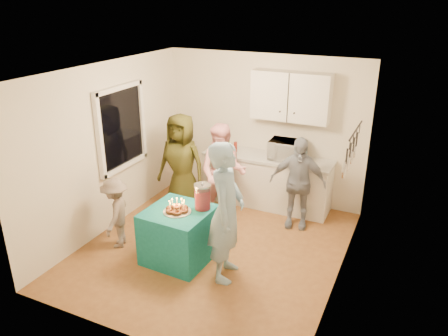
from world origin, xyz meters
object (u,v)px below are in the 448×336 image
at_px(child_near_left, 116,213).
at_px(woman_back_left, 182,164).
at_px(woman_back_right, 298,183).
at_px(punch_jar, 202,197).
at_px(party_table, 179,235).
at_px(man_birthday, 226,212).
at_px(woman_back_center, 223,173).
at_px(counter, 267,182).
at_px(microwave, 287,150).

bearing_deg(child_near_left, woman_back_left, 146.62).
height_order(woman_back_left, woman_back_right, woman_back_left).
bearing_deg(punch_jar, party_table, -145.03).
bearing_deg(party_table, woman_back_right, 53.33).
bearing_deg(child_near_left, party_table, 74.25).
relative_size(man_birthday, woman_back_center, 1.15).
bearing_deg(child_near_left, counter, 124.93).
relative_size(punch_jar, woman_back_center, 0.21).
xyz_separation_m(punch_jar, woman_back_left, (-0.97, 1.10, -0.07)).
bearing_deg(microwave, woman_back_center, -138.12).
relative_size(counter, woman_back_right, 1.46).
relative_size(microwave, man_birthday, 0.32).
bearing_deg(microwave, woman_back_right, -57.99).
relative_size(party_table, child_near_left, 0.79).
xyz_separation_m(party_table, punch_jar, (0.28, 0.20, 0.55)).
bearing_deg(microwave, punch_jar, -108.16).
bearing_deg(woman_back_right, woman_back_left, 179.30).
relative_size(party_table, woman_back_right, 0.57).
distance_m(party_table, child_near_left, 1.02).
relative_size(punch_jar, child_near_left, 0.32).
bearing_deg(woman_back_right, microwave, 113.14).
xyz_separation_m(woman_back_right, child_near_left, (-2.21, -1.71, -0.21)).
distance_m(microwave, man_birthday, 2.23).
height_order(counter, woman_back_left, woman_back_left).
xyz_separation_m(man_birthday, woman_back_left, (-1.46, 1.37, -0.07)).
relative_size(party_table, man_birthday, 0.45).
height_order(party_table, child_near_left, child_near_left).
height_order(punch_jar, woman_back_left, woman_back_left).
xyz_separation_m(punch_jar, woman_back_center, (-0.24, 1.17, -0.12)).
height_order(punch_jar, woman_back_center, woman_back_center).
bearing_deg(woman_back_center, party_table, -102.05).
bearing_deg(counter, microwave, 0.00).
xyz_separation_m(man_birthday, child_near_left, (-1.77, -0.01, -0.40)).
distance_m(counter, punch_jar, 2.03).
bearing_deg(punch_jar, microwave, 73.42).
bearing_deg(man_birthday, party_table, 72.77).
xyz_separation_m(party_table, child_near_left, (-1.00, -0.09, 0.16)).
height_order(microwave, woman_back_center, woman_back_center).
relative_size(party_table, woman_back_center, 0.52).
bearing_deg(punch_jar, woman_back_left, 131.47).
distance_m(woman_back_right, child_near_left, 2.80).
bearing_deg(woman_back_center, counter, 47.54).
relative_size(punch_jar, woman_back_right, 0.23).
distance_m(man_birthday, woman_back_left, 2.00).
relative_size(man_birthday, woman_back_left, 1.09).
relative_size(woman_back_center, woman_back_right, 1.08).
bearing_deg(woman_back_right, party_table, -137.12).
xyz_separation_m(punch_jar, child_near_left, (-1.28, -0.28, -0.39)).
bearing_deg(punch_jar, woman_back_center, 101.80).
xyz_separation_m(microwave, woman_back_left, (-1.55, -0.85, -0.21)).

